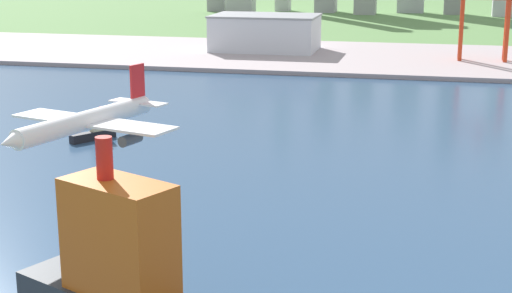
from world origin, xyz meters
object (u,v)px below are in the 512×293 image
(port_crane_red, at_px, (485,9))
(warehouse_main, at_px, (265,33))
(tugboat_small, at_px, (95,131))
(airplane_landing, at_px, (86,121))
(container_barge, at_px, (135,290))

(port_crane_red, xyz_separation_m, warehouse_main, (-133.62, 18.89, -18.52))
(tugboat_small, xyz_separation_m, port_crane_red, (144.19, 219.47, 28.87))
(airplane_landing, xyz_separation_m, tugboat_small, (-50.50, 112.93, -30.49))
(container_barge, xyz_separation_m, tugboat_small, (-69.71, 137.60, -7.23))
(container_barge, xyz_separation_m, warehouse_main, (-59.15, 375.96, 3.13))
(airplane_landing, relative_size, warehouse_main, 0.63)
(warehouse_main, bearing_deg, container_barge, -81.06)
(airplane_landing, bearing_deg, port_crane_red, 74.26)
(airplane_landing, xyz_separation_m, warehouse_main, (-39.93, 351.29, -20.13))
(tugboat_small, relative_size, warehouse_main, 0.24)
(warehouse_main, bearing_deg, tugboat_small, -92.54)
(airplane_landing, bearing_deg, tugboat_small, 114.09)
(tugboat_small, xyz_separation_m, warehouse_main, (10.56, 238.36, 10.36))
(container_barge, bearing_deg, warehouse_main, 98.94)
(airplane_landing, height_order, port_crane_red, port_crane_red)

